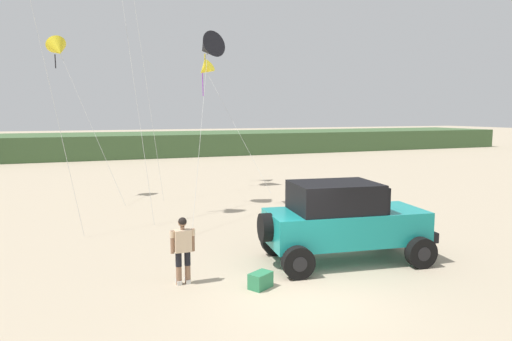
% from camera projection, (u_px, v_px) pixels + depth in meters
% --- Properties ---
extents(ground_plane, '(220.00, 220.00, 0.00)m').
position_uv_depth(ground_plane, '(309.00, 299.00, 10.51)').
color(ground_plane, tan).
extents(dune_ridge, '(90.00, 9.74, 2.13)m').
position_uv_depth(dune_ridge, '(107.00, 145.00, 45.45)').
color(dune_ridge, '#426038').
rests_on(dune_ridge, ground_plane).
extents(jeep, '(4.98, 2.91, 2.26)m').
position_uv_depth(jeep, '(343.00, 220.00, 13.03)').
color(jeep, teal).
rests_on(jeep, ground_plane).
extents(person_watching, '(0.62, 0.31, 1.67)m').
position_uv_depth(person_watching, '(183.00, 247.00, 11.32)').
color(person_watching, '#8C664C').
rests_on(person_watching, ground_plane).
extents(cooler_box, '(0.66, 0.59, 0.38)m').
position_uv_depth(cooler_box, '(261.00, 280.00, 11.14)').
color(cooler_box, '#2D7F51').
rests_on(cooler_box, ground_plane).
extents(kite_pink_ribbon, '(3.25, 3.56, 7.83)m').
position_uv_depth(kite_pink_ribbon, '(58.00, 49.00, 21.63)').
color(kite_pink_ribbon, yellow).
rests_on(kite_pink_ribbon, ground_plane).
extents(kite_purple_stunt, '(2.70, 5.06, 7.66)m').
position_uv_depth(kite_purple_stunt, '(208.00, 47.00, 19.75)').
color(kite_purple_stunt, black).
rests_on(kite_purple_stunt, ground_plane).
extents(kite_blue_swept, '(2.75, 5.58, 7.22)m').
position_uv_depth(kite_blue_swept, '(205.00, 69.00, 26.96)').
color(kite_blue_swept, yellow).
rests_on(kite_blue_swept, ground_plane).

